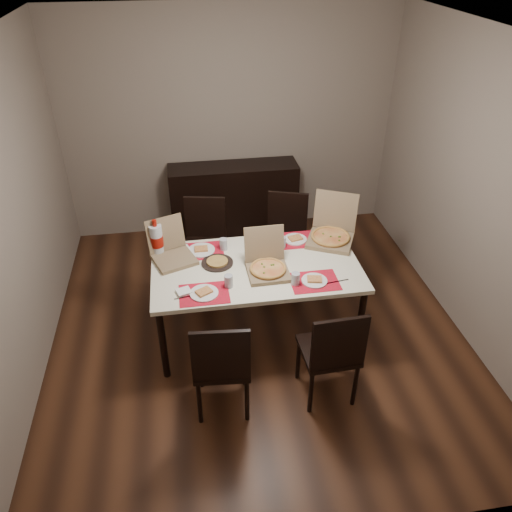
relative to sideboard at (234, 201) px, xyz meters
name	(u,v)px	position (x,y,z in m)	size (l,w,h in m)	color
ground	(257,328)	(0.00, -1.78, -0.46)	(3.80, 4.00, 0.02)	#472716
room_walls	(249,137)	(0.00, -1.35, 1.28)	(3.84, 4.02, 2.62)	gray
sideboard	(234,201)	(0.00, 0.00, 0.00)	(1.50, 0.40, 0.90)	black
dining_table	(256,272)	(-0.02, -1.82, 0.23)	(1.80, 1.00, 0.75)	#F2EBCB
chair_near_left	(222,363)	(-0.41, -2.69, 0.06)	(0.45, 0.45, 0.93)	black
chair_near_right	(332,351)	(0.43, -2.70, 0.06)	(0.44, 0.44, 0.93)	black
chair_far_left	(205,239)	(-0.41, -0.91, 0.06)	(0.49, 0.49, 0.93)	black
chair_far_right	(286,233)	(0.44, -0.94, 0.06)	(0.53, 0.53, 0.93)	black
setting_near_left	(208,290)	(-0.45, -2.13, 0.32)	(0.48, 0.30, 0.11)	red
setting_near_right	(309,280)	(0.38, -2.13, 0.32)	(0.49, 0.30, 0.11)	red
setting_far_left	(205,249)	(-0.44, -1.51, 0.32)	(0.48, 0.30, 0.11)	red
setting_far_right	(291,240)	(0.37, -1.50, 0.32)	(0.48, 0.30, 0.11)	red
napkin_loose	(271,265)	(0.12, -1.84, 0.31)	(0.12, 0.11, 0.02)	white
pizza_box_center	(267,266)	(0.07, -1.91, 0.36)	(0.35, 0.39, 0.35)	#7C6548
pizza_box_right	(331,234)	(0.74, -1.51, 0.36)	(0.56, 0.58, 0.40)	#7C6548
pizza_box_left	(172,253)	(-0.73, -1.59, 0.36)	(0.45, 0.47, 0.34)	#7C6548
faina_plate	(217,262)	(-0.35, -1.73, 0.31)	(0.28, 0.28, 0.03)	black
dip_bowl	(259,251)	(0.04, -1.61, 0.32)	(0.14, 0.14, 0.03)	white
soda_bottle	(157,240)	(-0.86, -1.50, 0.45)	(0.12, 0.12, 0.35)	silver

